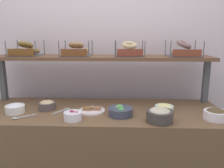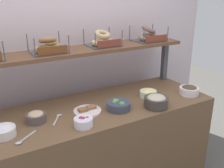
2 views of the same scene
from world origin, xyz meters
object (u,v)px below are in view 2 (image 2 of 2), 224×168
(bowl_tuna_salad, at_px, (156,101))
(bagel_basket_plain, at_px, (103,40))
(bowl_cream_cheese, at_px, (4,131))
(serving_plate_white, at_px, (87,111))
(bowl_chocolate_spread, at_px, (189,90))
(bagel_basket_everything, at_px, (48,47))
(bagel_basket_poppy, at_px, (148,36))
(serving_spoon_near_plate, at_px, (23,140))
(bowl_veggie_mix, at_px, (118,105))
(bowl_beet_salad, at_px, (83,122))
(serving_spoon_by_edge, at_px, (58,118))
(bowl_egg_salad, at_px, (148,93))
(bowl_hummus, at_px, (36,116))

(bowl_tuna_salad, bearing_deg, bagel_basket_plain, 112.02)
(bowl_cream_cheese, xyz_separation_m, serving_plate_white, (0.62, 0.05, -0.03))
(bowl_chocolate_spread, xyz_separation_m, bagel_basket_everything, (-1.13, 0.45, 0.43))
(bowl_chocolate_spread, bearing_deg, bagel_basket_poppy, 109.21)
(bagel_basket_everything, bearing_deg, serving_plate_white, -60.70)
(serving_plate_white, xyz_separation_m, bagel_basket_everything, (-0.18, 0.32, 0.47))
(bowl_tuna_salad, relative_size, serving_spoon_near_plate, 1.27)
(bowl_veggie_mix, xyz_separation_m, bowl_chocolate_spread, (0.71, -0.06, 0.01))
(bowl_beet_salad, xyz_separation_m, serving_plate_white, (0.12, 0.19, -0.02))
(bowl_chocolate_spread, height_order, serving_plate_white, bowl_chocolate_spread)
(bowl_veggie_mix, distance_m, bowl_chocolate_spread, 0.72)
(bowl_veggie_mix, distance_m, bagel_basket_everything, 0.72)
(serving_spoon_by_edge, relative_size, bagel_basket_everything, 0.55)
(bowl_beet_salad, height_order, bowl_egg_salad, same)
(bowl_chocolate_spread, xyz_separation_m, serving_spoon_by_edge, (-1.19, 0.14, -0.03))
(bowl_veggie_mix, distance_m, bowl_tuna_salad, 0.31)
(bowl_veggie_mix, relative_size, serving_spoon_near_plate, 1.26)
(bowl_egg_salad, height_order, serving_spoon_near_plate, bowl_egg_salad)
(bowl_hummus, xyz_separation_m, bagel_basket_plain, (0.70, 0.28, 0.44))
(bowl_beet_salad, relative_size, serving_spoon_near_plate, 0.87)
(bowl_beet_salad, xyz_separation_m, bagel_basket_everything, (-0.06, 0.51, 0.44))
(bagel_basket_plain, relative_size, bagel_basket_poppy, 0.92)
(bowl_beet_salad, bearing_deg, bagel_basket_everything, 96.77)
(bowl_veggie_mix, relative_size, serving_plate_white, 0.89)
(bowl_chocolate_spread, bearing_deg, bowl_tuna_salad, -171.96)
(bowl_cream_cheese, distance_m, serving_plate_white, 0.62)
(bowl_egg_salad, distance_m, bagel_basket_everything, 0.94)
(bagel_basket_poppy, bearing_deg, bagel_basket_plain, 177.69)
(bowl_beet_salad, relative_size, bagel_basket_poppy, 0.46)
(bowl_chocolate_spread, distance_m, bagel_basket_everything, 1.29)
(bowl_veggie_mix, height_order, bagel_basket_poppy, bagel_basket_poppy)
(bagel_basket_everything, bearing_deg, bowl_tuna_salad, -36.06)
(bowl_beet_salad, distance_m, serving_plate_white, 0.22)
(bowl_tuna_salad, height_order, bagel_basket_plain, bagel_basket_plain)
(bowl_egg_salad, distance_m, serving_spoon_near_plate, 1.13)
(bowl_cream_cheese, bearing_deg, bagel_basket_everything, 39.86)
(bagel_basket_everything, relative_size, bagel_basket_poppy, 0.98)
(bowl_chocolate_spread, height_order, serving_spoon_near_plate, bowl_chocolate_spread)
(bowl_veggie_mix, relative_size, bagel_basket_plain, 0.73)
(bowl_chocolate_spread, bearing_deg, serving_spoon_near_plate, -178.55)
(bowl_hummus, relative_size, bagel_basket_poppy, 0.50)
(bowl_chocolate_spread, distance_m, bagel_basket_plain, 0.90)
(bowl_tuna_salad, height_order, serving_spoon_by_edge, bowl_tuna_salad)
(bowl_hummus, bearing_deg, bagel_basket_poppy, 12.48)
(bowl_hummus, bearing_deg, serving_spoon_by_edge, -12.69)
(serving_plate_white, relative_size, bagel_basket_everything, 0.77)
(bowl_tuna_salad, xyz_separation_m, serving_spoon_by_edge, (-0.76, 0.20, -0.04))
(bowl_hummus, xyz_separation_m, bagel_basket_poppy, (1.18, 0.26, 0.44))
(bowl_veggie_mix, distance_m, bowl_beet_salad, 0.37)
(bowl_egg_salad, bearing_deg, bowl_hummus, 177.79)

